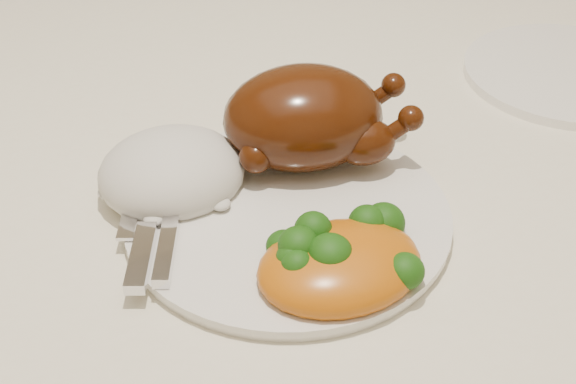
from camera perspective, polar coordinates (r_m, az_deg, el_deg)
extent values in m
cube|color=brown|center=(0.78, -5.20, 3.24)|extent=(1.60, 0.90, 0.04)
cube|color=white|center=(0.76, -5.30, 4.73)|extent=(1.72, 1.02, 0.01)
cylinder|color=white|center=(0.63, 0.00, -1.83)|extent=(0.29, 0.29, 0.01)
cylinder|color=white|center=(0.88, 19.31, 8.01)|extent=(0.25, 0.25, 0.01)
ellipsoid|color=#451C07|center=(0.67, 1.08, 5.33)|extent=(0.14, 0.11, 0.09)
ellipsoid|color=#451C07|center=(0.65, 0.36, 6.47)|extent=(0.07, 0.05, 0.04)
ellipsoid|color=#451C07|center=(0.66, 5.49, 3.54)|extent=(0.05, 0.04, 0.04)
sphere|color=#451C07|center=(0.66, 8.73, 5.21)|extent=(0.02, 0.02, 0.02)
ellipsoid|color=#451C07|center=(0.71, 4.46, 5.97)|extent=(0.05, 0.04, 0.04)
sphere|color=#451C07|center=(0.70, 7.50, 7.54)|extent=(0.02, 0.02, 0.02)
sphere|color=#451C07|center=(0.64, -2.31, 2.53)|extent=(0.03, 0.03, 0.03)
sphere|color=#451C07|center=(0.70, -2.95, 5.41)|extent=(0.03, 0.03, 0.03)
ellipsoid|color=white|center=(0.66, -8.25, 1.36)|extent=(0.14, 0.13, 0.06)
ellipsoid|color=orange|center=(0.57, 3.69, -5.34)|extent=(0.13, 0.11, 0.04)
ellipsoid|color=orange|center=(0.58, 6.51, -4.24)|extent=(0.05, 0.05, 0.03)
ellipsoid|color=#153609|center=(0.56, 8.30, -5.58)|extent=(0.03, 0.03, 0.03)
ellipsoid|color=#153609|center=(0.58, -0.30, -3.87)|extent=(0.03, 0.03, 0.02)
ellipsoid|color=#153609|center=(0.56, 0.46, -4.85)|extent=(0.03, 0.03, 0.03)
ellipsoid|color=#153609|center=(0.55, 0.66, -5.29)|extent=(0.02, 0.02, 0.02)
ellipsoid|color=#153609|center=(0.61, 6.82, -2.20)|extent=(0.03, 0.03, 0.03)
ellipsoid|color=#153609|center=(0.58, 1.80, -2.82)|extent=(0.03, 0.03, 0.03)
ellipsoid|color=#153609|center=(0.56, 0.74, -3.80)|extent=(0.03, 0.03, 0.03)
ellipsoid|color=#153609|center=(0.56, 3.01, -4.41)|extent=(0.03, 0.03, 0.03)
ellipsoid|color=#153609|center=(0.60, 5.64, -2.23)|extent=(0.03, 0.03, 0.03)
ellipsoid|color=#153609|center=(0.57, 3.89, -4.61)|extent=(0.03, 0.03, 0.03)
cube|color=silver|center=(0.65, -10.79, -0.16)|extent=(0.04, 0.11, 0.00)
cube|color=silver|center=(0.59, -10.40, -4.56)|extent=(0.03, 0.07, 0.01)
cube|color=silver|center=(0.59, -8.64, -4.05)|extent=(0.03, 0.08, 0.01)
cube|color=silver|center=(0.65, -9.18, 0.11)|extent=(0.03, 0.08, 0.00)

